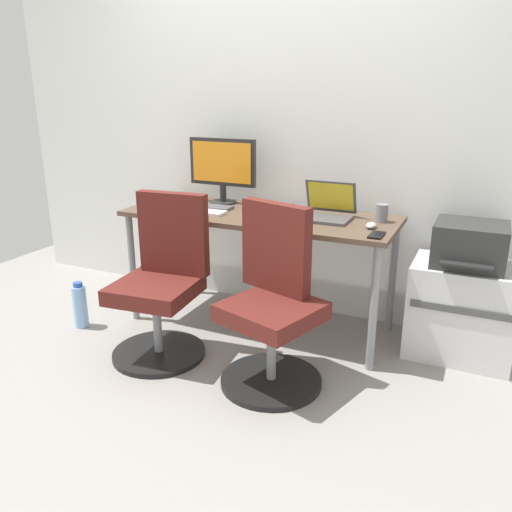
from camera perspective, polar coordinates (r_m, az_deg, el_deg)
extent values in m
plane|color=gray|center=(3.45, 0.35, -7.55)|extent=(5.28, 5.28, 0.00)
cube|color=white|center=(3.49, 3.23, 14.88)|extent=(4.40, 0.04, 2.60)
cube|color=brown|center=(3.20, 0.38, 4.50)|extent=(1.70, 0.64, 0.03)
cylinder|color=gray|center=(3.49, -13.60, -1.32)|extent=(0.04, 0.04, 0.73)
cylinder|color=gray|center=(2.84, 12.97, -5.83)|extent=(0.04, 0.04, 0.73)
cylinder|color=gray|center=(3.91, -8.71, 1.06)|extent=(0.04, 0.04, 0.73)
cylinder|color=gray|center=(3.34, 14.98, -2.33)|extent=(0.04, 0.04, 0.73)
cylinder|color=black|center=(3.12, -10.75, -10.55)|extent=(0.54, 0.54, 0.03)
cylinder|color=gray|center=(3.03, -10.95, -7.48)|extent=(0.05, 0.05, 0.34)
cube|color=#591E19|center=(2.95, -11.19, -3.71)|extent=(0.48, 0.48, 0.09)
cube|color=#591E19|center=(2.99, -9.20, 2.48)|extent=(0.42, 0.11, 0.48)
cylinder|color=black|center=(2.81, 1.69, -13.69)|extent=(0.54, 0.54, 0.03)
cylinder|color=gray|center=(2.71, 1.73, -10.37)|extent=(0.05, 0.05, 0.34)
cube|color=#591E19|center=(2.62, 1.77, -6.23)|extent=(0.55, 0.55, 0.09)
cube|color=#591E19|center=(2.69, 2.21, 0.93)|extent=(0.42, 0.19, 0.48)
cube|color=silver|center=(3.19, 21.87, -5.66)|extent=(0.58, 0.40, 0.56)
cube|color=#4C4C4C|center=(2.97, 21.79, -5.67)|extent=(0.52, 0.01, 0.04)
cube|color=#2D2D2D|center=(3.06, 22.73, 1.20)|extent=(0.38, 0.34, 0.24)
cube|color=#262626|center=(2.89, 22.38, -0.97)|extent=(0.27, 0.06, 0.01)
cylinder|color=#8CBFF2|center=(3.55, -19.01, -5.35)|extent=(0.09, 0.09, 0.28)
cylinder|color=#2D59B2|center=(3.50, -19.26, -3.02)|extent=(0.06, 0.06, 0.03)
cylinder|color=#262626|center=(3.51, -3.67, 6.03)|extent=(0.18, 0.18, 0.01)
cylinder|color=#262626|center=(3.50, -3.69, 7.00)|extent=(0.04, 0.04, 0.11)
cube|color=#262626|center=(3.46, -3.76, 10.42)|extent=(0.48, 0.03, 0.31)
cube|color=orange|center=(3.45, -3.89, 10.38)|extent=(0.43, 0.00, 0.26)
cube|color=#4C4C51|center=(3.05, 7.48, 4.13)|extent=(0.31, 0.22, 0.02)
cube|color=#4C4C51|center=(3.16, 8.37, 6.59)|extent=(0.31, 0.08, 0.20)
cube|color=yellow|center=(3.16, 8.34, 6.61)|extent=(0.28, 0.06, 0.17)
cube|color=silver|center=(3.23, -6.34, 4.97)|extent=(0.34, 0.12, 0.02)
cube|color=#515156|center=(3.37, -5.46, 5.52)|extent=(0.34, 0.12, 0.02)
ellipsoid|color=#B7B7B7|center=(3.17, 3.33, 4.90)|extent=(0.06, 0.10, 0.03)
ellipsoid|color=#B7B7B7|center=(2.92, 12.71, 3.35)|extent=(0.06, 0.10, 0.03)
cylinder|color=teal|center=(3.05, 2.12, 4.99)|extent=(0.08, 0.08, 0.09)
cylinder|color=slate|center=(3.07, 13.85, 4.66)|extent=(0.07, 0.07, 0.10)
cube|color=black|center=(2.77, 13.29, 2.29)|extent=(0.07, 0.14, 0.01)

